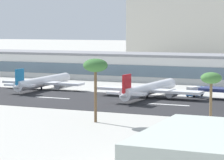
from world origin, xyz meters
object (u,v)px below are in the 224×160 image
object	(u,v)px
airliner_red_tail_gate_2	(148,89)
airliner_blue_tail_gate_1	(42,82)
terminal_building	(141,66)
distant_hotel_block	(201,26)
palm_tree_1	(211,80)
service_box_truck_1	(195,91)
palm_tree_2	(95,67)

from	to	relation	value
airliner_red_tail_gate_2	airliner_blue_tail_gate_1	bearing A→B (deg)	84.03
terminal_building	distant_hotel_block	distance (m)	136.17
palm_tree_1	service_box_truck_1	bearing A→B (deg)	107.93
airliner_red_tail_gate_2	palm_tree_1	world-z (taller)	palm_tree_1
airliner_blue_tail_gate_1	palm_tree_1	distance (m)	90.11
palm_tree_1	palm_tree_2	world-z (taller)	palm_tree_2
distant_hotel_block	palm_tree_1	bearing A→B (deg)	-75.34
palm_tree_1	airliner_red_tail_gate_2	bearing A→B (deg)	123.32
distant_hotel_block	service_box_truck_1	xyz separation A→B (m)	(44.09, -181.80, -20.45)
palm_tree_1	terminal_building	bearing A→B (deg)	117.57
service_box_truck_1	palm_tree_1	world-z (taller)	palm_tree_1
terminal_building	palm_tree_1	distance (m)	115.88
distant_hotel_block	airliner_red_tail_gate_2	world-z (taller)	distant_hotel_block
palm_tree_1	palm_tree_2	size ratio (longest dim) A/B	0.86
terminal_building	palm_tree_2	bearing A→B (deg)	-75.32
terminal_building	service_box_truck_1	bearing A→B (deg)	-52.86
distant_hotel_block	airliner_blue_tail_gate_1	bearing A→B (deg)	-93.14
palm_tree_1	palm_tree_2	distance (m)	27.21
service_box_truck_1	palm_tree_1	distance (m)	59.23
terminal_building	palm_tree_2	world-z (taller)	palm_tree_2
service_box_truck_1	palm_tree_1	size ratio (longest dim) A/B	0.51
service_box_truck_1	airliner_blue_tail_gate_1	bearing A→B (deg)	113.56
palm_tree_2	palm_tree_1	bearing A→B (deg)	-3.31
service_box_truck_1	palm_tree_2	bearing A→B (deg)	-168.50
airliner_red_tail_gate_2	palm_tree_2	size ratio (longest dim) A/B	2.79
palm_tree_2	distant_hotel_block	bearing A→B (deg)	98.44
airliner_blue_tail_gate_1	service_box_truck_1	distance (m)	54.24
terminal_building	service_box_truck_1	world-z (taller)	terminal_building
airliner_blue_tail_gate_1	palm_tree_2	size ratio (longest dim) A/B	2.73
airliner_blue_tail_gate_1	palm_tree_2	world-z (taller)	palm_tree_2
airliner_blue_tail_gate_1	terminal_building	bearing A→B (deg)	-22.78
distant_hotel_block	airliner_blue_tail_gate_1	world-z (taller)	distant_hotel_block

